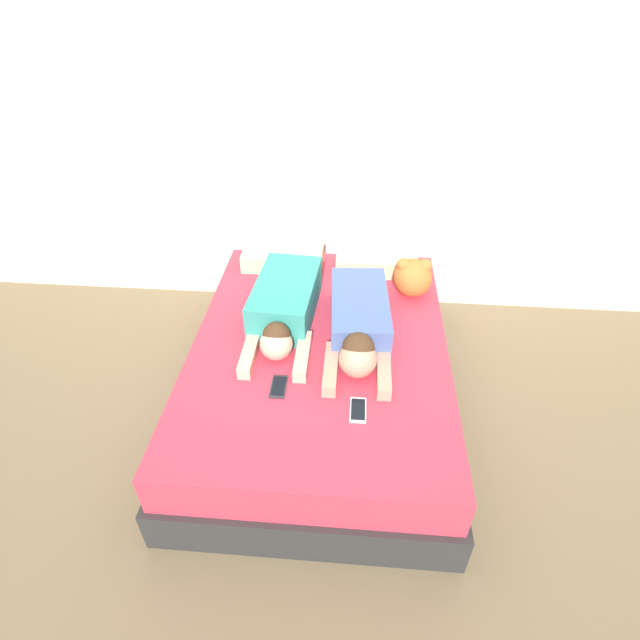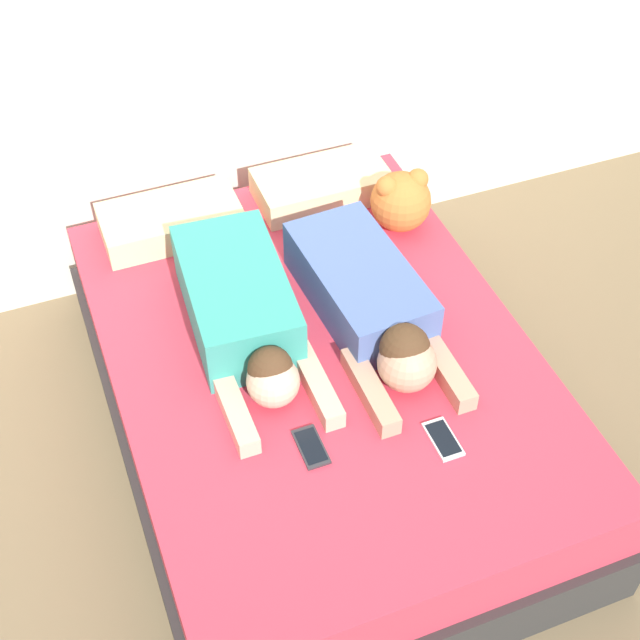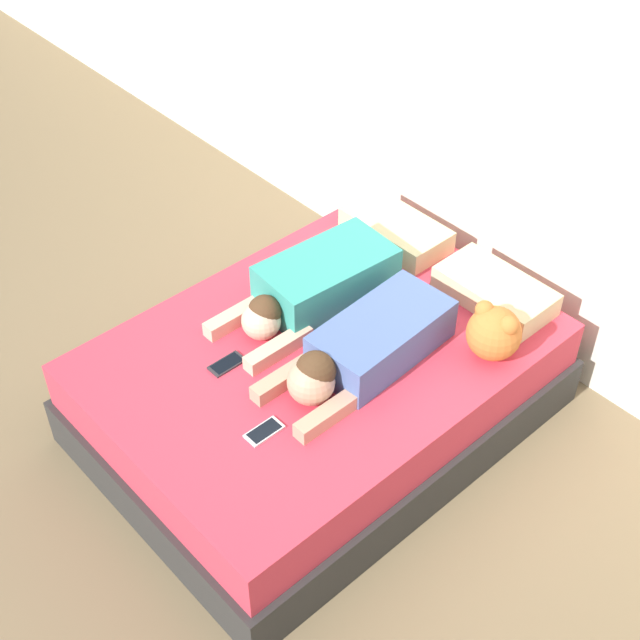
# 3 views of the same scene
# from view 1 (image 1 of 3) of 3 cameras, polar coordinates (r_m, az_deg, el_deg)

# --- Properties ---
(ground_plane) EXTENTS (12.00, 12.00, 0.00)m
(ground_plane) POSITION_cam_1_polar(r_m,az_deg,el_deg) (3.17, -0.00, -9.20)
(ground_plane) COLOR #7F6B4C
(wall_back) EXTENTS (12.00, 0.06, 2.60)m
(wall_back) POSITION_cam_1_polar(r_m,az_deg,el_deg) (3.48, 1.67, 20.75)
(wall_back) COLOR silver
(wall_back) RESTS_ON ground_plane
(bed) EXTENTS (1.49, 2.03, 0.49)m
(bed) POSITION_cam_1_polar(r_m,az_deg,el_deg) (3.00, -0.00, -6.05)
(bed) COLOR #2D2D2D
(bed) RESTS_ON ground_plane
(pillow_head_left) EXTENTS (0.54, 0.29, 0.12)m
(pillow_head_left) POSITION_cam_1_polar(r_m,az_deg,el_deg) (3.49, -4.22, 7.19)
(pillow_head_left) COLOR beige
(pillow_head_left) RESTS_ON bed
(pillow_head_right) EXTENTS (0.54, 0.29, 0.12)m
(pillow_head_right) POSITION_cam_1_polar(r_m,az_deg,el_deg) (3.45, 6.46, 6.72)
(pillow_head_right) COLOR beige
(pillow_head_right) RESTS_ON bed
(person_left) EXTENTS (0.38, 0.92, 0.23)m
(person_left) POSITION_cam_1_polar(r_m,az_deg,el_deg) (2.91, -4.11, 1.54)
(person_left) COLOR teal
(person_left) RESTS_ON bed
(person_right) EXTENTS (0.36, 0.93, 0.23)m
(person_right) POSITION_cam_1_polar(r_m,az_deg,el_deg) (2.80, 4.47, -0.45)
(person_right) COLOR #4C66A5
(person_right) RESTS_ON bed
(cell_phone_left) EXTENTS (0.08, 0.16, 0.01)m
(cell_phone_left) POSITION_cam_1_polar(r_m,az_deg,el_deg) (2.56, -4.74, -7.59)
(cell_phone_left) COLOR #2D2D33
(cell_phone_left) RESTS_ON bed
(cell_phone_right) EXTENTS (0.08, 0.16, 0.01)m
(cell_phone_right) POSITION_cam_1_polar(r_m,az_deg,el_deg) (2.45, 4.37, -10.21)
(cell_phone_right) COLOR silver
(cell_phone_right) RESTS_ON bed
(plush_toy) EXTENTS (0.24, 0.24, 0.25)m
(plush_toy) POSITION_cam_1_polar(r_m,az_deg,el_deg) (3.19, 10.59, 4.89)
(plush_toy) COLOR orange
(plush_toy) RESTS_ON bed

